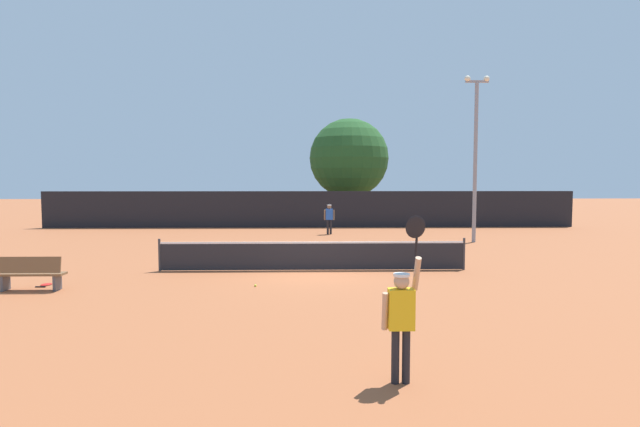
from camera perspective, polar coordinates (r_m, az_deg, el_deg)
The scene contains 11 objects.
ground_plane at distance 16.76m, azimuth -0.82°, elevation -6.48°, with size 120.00×120.00×0.00m, color #9E5633.
tennis_net at distance 16.67m, azimuth -0.82°, elevation -4.74°, with size 10.17×0.08×1.07m.
perimeter_fence at distance 31.37m, azimuth -1.10°, elevation 0.48°, with size 33.18×0.12×2.27m, color black.
player_serving at distance 7.64m, azimuth 9.27°, elevation -10.84°, with size 0.67×0.39×2.49m.
player_receiving at distance 27.43m, azimuth 1.06°, elevation -0.32°, with size 0.57×0.24×1.62m.
tennis_ball at distance 14.39m, azimuth -7.35°, elevation -8.11°, with size 0.07×0.07×0.07m, color #CCE033.
spare_racket at distance 16.45m, azimuth -28.70°, elevation -7.09°, with size 0.28×0.52×0.04m.
courtside_bench at distance 15.78m, azimuth -30.09°, elevation -5.90°, with size 1.80×0.44×0.95m.
light_pole at distance 25.10m, azimuth 17.25°, elevation 7.12°, with size 1.18×0.28×7.88m.
large_tree at distance 36.18m, azimuth 3.32°, elevation 6.26°, with size 5.65×5.65×7.34m.
parked_car_near at distance 38.91m, azimuth -5.98°, elevation 0.61°, with size 2.01×4.25×1.69m.
Camera 1 is at (-0.17, -16.48, 3.03)m, focal length 28.18 mm.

